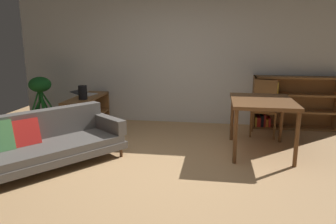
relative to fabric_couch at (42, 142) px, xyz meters
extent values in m
plane|color=tan|center=(1.59, -0.05, -0.34)|extent=(8.16, 8.16, 0.00)
cube|color=silver|center=(1.59, 2.65, 1.01)|extent=(6.80, 0.10, 2.70)
cylinder|color=#56351E|center=(0.94, 0.48, -0.27)|extent=(0.04, 0.04, 0.13)
cylinder|color=#56351E|center=(0.38, 0.91, -0.27)|extent=(0.04, 0.04, 0.13)
cube|color=#56514C|center=(0.09, -0.04, -0.16)|extent=(1.89, 2.10, 0.10)
cube|color=#56514C|center=(0.09, -0.04, -0.06)|extent=(1.81, 2.02, 0.10)
cube|color=#56514C|center=(-0.16, 0.16, 0.19)|extent=(1.34, 1.65, 0.39)
cube|color=#56514C|center=(0.67, 0.71, 0.10)|extent=(0.71, 0.59, 0.21)
cube|color=red|center=(-0.18, -0.09, 0.15)|extent=(0.36, 0.39, 0.36)
cube|color=brown|center=(-0.12, 2.43, -0.02)|extent=(0.42, 0.04, 0.63)
cube|color=brown|center=(-0.12, 1.15, -0.02)|extent=(0.42, 0.04, 0.63)
cube|color=brown|center=(-0.12, 1.79, -0.08)|extent=(0.42, 1.29, 0.04)
cube|color=brown|center=(-0.12, 1.79, 0.27)|extent=(0.42, 1.33, 0.04)
cube|color=brown|center=(-0.12, 1.79, -0.32)|extent=(0.42, 1.29, 0.04)
cube|color=silver|center=(-0.16, 1.99, 0.30)|extent=(0.29, 0.34, 0.02)
cube|color=black|center=(-0.37, 2.04, 0.33)|extent=(0.27, 0.33, 0.06)
cylinder|color=black|center=(-0.07, 1.53, 0.42)|extent=(0.15, 0.15, 0.25)
cylinder|color=slate|center=(-0.07, 1.53, 0.47)|extent=(0.08, 0.08, 0.01)
cylinder|color=#9E9389|center=(-1.09, 1.89, -0.22)|extent=(0.26, 0.26, 0.23)
cylinder|color=#1E6B28|center=(-0.96, 1.91, 0.14)|extent=(0.29, 0.08, 0.50)
cylinder|color=#1E6B28|center=(-1.06, 1.96, 0.08)|extent=(0.11, 0.18, 0.39)
cylinder|color=#1E6B28|center=(-1.13, 1.99, 0.11)|extent=(0.12, 0.24, 0.46)
cylinder|color=#1E6B28|center=(-1.17, 1.96, 0.19)|extent=(0.19, 0.17, 0.61)
cylinder|color=#1E6B28|center=(-1.17, 1.86, 0.05)|extent=(0.20, 0.12, 0.35)
cylinder|color=#1E6B28|center=(-1.14, 1.76, 0.17)|extent=(0.13, 0.29, 0.58)
cylinder|color=#1E6B28|center=(-1.02, 1.82, 0.14)|extent=(0.19, 0.19, 0.51)
ellipsoid|color=#1E6B28|center=(-1.09, 1.89, 0.49)|extent=(0.42, 0.42, 0.29)
cylinder|color=brown|center=(2.56, 1.54, 0.04)|extent=(0.06, 0.06, 0.76)
cylinder|color=brown|center=(2.56, 0.48, 0.04)|extent=(0.06, 0.06, 0.76)
cylinder|color=brown|center=(3.36, 1.54, 0.04)|extent=(0.06, 0.06, 0.76)
cylinder|color=brown|center=(3.36, 0.48, 0.04)|extent=(0.06, 0.06, 0.76)
cube|color=brown|center=(2.96, 1.01, 0.45)|extent=(0.90, 1.16, 0.05)
cylinder|color=brown|center=(3.28, 1.67, -0.12)|extent=(0.04, 0.04, 0.44)
cylinder|color=brown|center=(2.89, 1.74, -0.12)|extent=(0.04, 0.04, 0.44)
cylinder|color=brown|center=(3.35, 2.03, -0.12)|extent=(0.04, 0.04, 0.44)
cylinder|color=brown|center=(2.96, 2.10, -0.12)|extent=(0.04, 0.04, 0.44)
cube|color=brown|center=(3.12, 1.89, 0.12)|extent=(0.50, 0.48, 0.04)
cube|color=brown|center=(3.15, 2.07, 0.39)|extent=(0.39, 0.11, 0.50)
cube|color=brown|center=(3.00, 2.44, 0.17)|extent=(0.04, 0.29, 1.00)
cube|color=brown|center=(3.75, 2.44, 0.65)|extent=(1.54, 0.29, 0.04)
cube|color=brown|center=(3.75, 2.44, -0.32)|extent=(1.54, 0.29, 0.04)
cube|color=brown|center=(3.75, 2.57, 0.17)|extent=(1.50, 0.04, 1.00)
cube|color=brown|center=(3.75, 2.44, 0.01)|extent=(1.50, 0.28, 0.04)
cube|color=brown|center=(3.75, 2.44, 0.33)|extent=(1.50, 0.28, 0.04)
cube|color=gold|center=(3.05, 2.42, -0.21)|extent=(0.03, 0.21, 0.18)
cube|color=red|center=(3.10, 2.43, -0.21)|extent=(0.07, 0.25, 0.17)
cube|color=black|center=(3.17, 2.42, -0.19)|extent=(0.05, 0.23, 0.21)
cube|color=red|center=(3.21, 2.42, -0.18)|extent=(0.03, 0.23, 0.23)
cube|color=orange|center=(3.26, 2.42, -0.22)|extent=(0.05, 0.21, 0.15)
cube|color=red|center=(3.30, 2.42, -0.21)|extent=(0.04, 0.22, 0.18)
cube|color=gold|center=(3.06, 2.41, 0.10)|extent=(0.06, 0.20, 0.16)
cube|color=gold|center=(3.12, 2.43, 0.13)|extent=(0.06, 0.25, 0.21)
cube|color=#2D5199|center=(3.19, 2.41, 0.10)|extent=(0.06, 0.20, 0.16)
cube|color=silver|center=(3.25, 2.42, 0.11)|extent=(0.05, 0.21, 0.17)
cube|color=#337F47|center=(3.31, 2.41, 0.12)|extent=(0.06, 0.18, 0.19)
cube|color=black|center=(3.38, 2.42, 0.14)|extent=(0.07, 0.23, 0.22)
cube|color=silver|center=(3.06, 2.42, 0.44)|extent=(0.06, 0.24, 0.18)
cube|color=gold|center=(3.13, 2.42, 0.44)|extent=(0.07, 0.22, 0.20)
cube|color=#2D5199|center=(3.19, 2.42, 0.44)|extent=(0.04, 0.23, 0.18)
cube|color=#2D5199|center=(3.23, 2.42, 0.46)|extent=(0.03, 0.22, 0.22)
cube|color=red|center=(3.29, 2.41, 0.44)|extent=(0.06, 0.20, 0.20)
cube|color=red|center=(3.35, 2.41, 0.46)|extent=(0.03, 0.20, 0.23)
cube|color=gold|center=(3.39, 2.41, 0.45)|extent=(0.05, 0.20, 0.21)
camera|label=1|loc=(2.28, -3.74, 1.34)|focal=33.96mm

